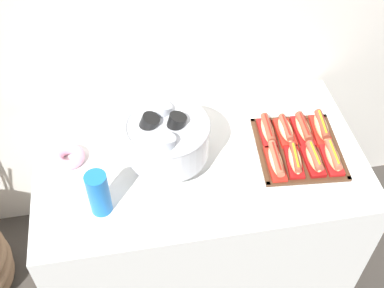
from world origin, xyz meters
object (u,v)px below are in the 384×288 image
punch_bowl (167,138)px  hot_dog_3 (333,157)px  buffet_table (199,210)px  cup_stack (99,193)px  hot_dog_5 (285,130)px  hot_dog_6 (303,129)px  hot_dog_4 (268,130)px  hot_dog_0 (276,161)px  donut (69,157)px  serving_tray (298,149)px  hot_dog_1 (295,160)px  hot_dog_2 (314,158)px  hot_dog_7 (321,127)px

punch_bowl → hot_dog_3: bearing=-9.6°
buffet_table → cup_stack: size_ratio=7.06×
hot_dog_5 → hot_dog_6: size_ratio=0.89×
hot_dog_4 → cup_stack: 0.74m
hot_dog_0 → hot_dog_6: 0.22m
hot_dog_4 → donut: size_ratio=1.33×
serving_tray → hot_dog_1: 0.10m
serving_tray → hot_dog_0: hot_dog_0 is taller
hot_dog_0 → punch_bowl: bearing=167.9°
punch_bowl → serving_tray: bearing=-1.7°
hot_dog_2 → hot_dog_1: bearing=175.0°
hot_dog_3 → hot_dog_7: (0.01, 0.16, 0.00)m
serving_tray → donut: bearing=173.8°
hot_dog_1 → hot_dog_5: size_ratio=1.06×
hot_dog_4 → donut: 0.81m
hot_dog_7 → cup_stack: size_ratio=0.97×
hot_dog_5 → cup_stack: 0.80m
buffet_table → hot_dog_3: (0.51, -0.12, 0.40)m
hot_dog_3 → hot_dog_4: (-0.21, 0.18, 0.00)m
hot_dog_1 → donut: bearing=168.4°
hot_dog_4 → hot_dog_6: bearing=-5.0°
hot_dog_1 → hot_dog_5: bearing=85.0°
punch_bowl → hot_dog_4: bearing=10.2°
hot_dog_5 → cup_stack: cup_stack is taller
hot_dog_2 → hot_dog_3: 0.08m
cup_stack → donut: bearing=114.5°
hot_dog_2 → hot_dog_5: (-0.06, 0.17, -0.00)m
hot_dog_2 → hot_dog_3: bearing=-5.0°
hot_dog_7 → punch_bowl: bearing=-175.0°
buffet_table → hot_dog_6: 0.60m
hot_dog_0 → donut: hot_dog_0 is taller
hot_dog_3 → donut: bearing=169.4°
hot_dog_1 → serving_tray: bearing=60.6°
hot_dog_2 → hot_dog_6: 0.17m
hot_dog_7 → buffet_table: bearing=-174.9°
hot_dog_4 → buffet_table: bearing=-167.4°
cup_stack → donut: cup_stack is taller
hot_dog_2 → donut: hot_dog_2 is taller
buffet_table → hot_dog_0: size_ratio=7.16×
serving_tray → hot_dog_6: bearing=60.6°
hot_dog_4 → hot_dog_6: size_ratio=0.96×
hot_dog_5 → hot_dog_0: bearing=-119.4°
hot_dog_3 → cup_stack: 0.90m
serving_tray → hot_dog_4: bearing=138.8°
hot_dog_6 → hot_dog_7: 0.08m
serving_tray → hot_dog_7: hot_dog_7 is taller
buffet_table → hot_dog_4: bearing=12.6°
serving_tray → hot_dog_4: size_ratio=2.27×
hot_dog_4 → hot_dog_2: bearing=-52.7°
buffet_table → hot_dog_1: hot_dog_1 is taller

